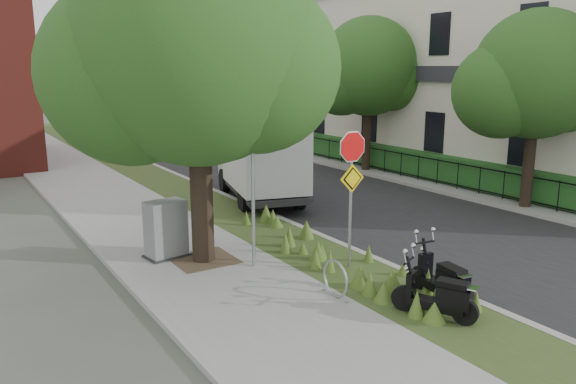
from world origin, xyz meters
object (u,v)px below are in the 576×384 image
box_truck (261,158)px  utility_cabinet (166,230)px  scooter_near (444,300)px  sign_assembly (352,171)px  scooter_far (446,284)px

box_truck → utility_cabinet: bearing=-140.2°
scooter_near → box_truck: size_ratio=0.27×
sign_assembly → scooter_near: (-0.29, -3.05, -1.84)m
utility_cabinet → sign_assembly: bearing=-42.0°
box_truck → scooter_far: bearing=-98.3°
box_truck → utility_cabinet: box_truck is taller
box_truck → scooter_near: bearing=-101.1°
scooter_far → utility_cabinet: size_ratio=1.21×
sign_assembly → utility_cabinet: sign_assembly is taller
sign_assembly → scooter_far: (0.30, -2.55, -1.83)m
utility_cabinet → scooter_near: bearing=-63.7°
sign_assembly → utility_cabinet: bearing=138.0°
scooter_near → box_truck: 10.32m
sign_assembly → scooter_far: bearing=-83.2°
sign_assembly → scooter_near: sign_assembly is taller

